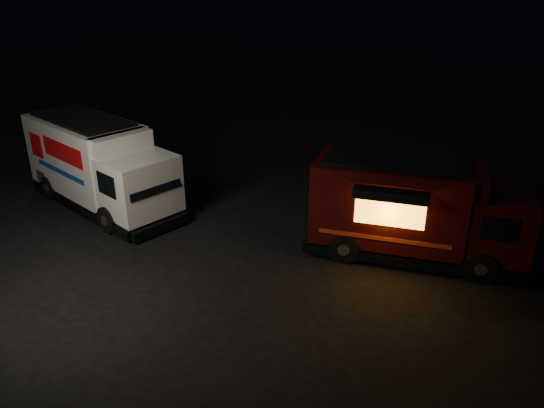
{
  "coord_description": "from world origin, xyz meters",
  "views": [
    {
      "loc": [
        9.3,
        -10.22,
        7.71
      ],
      "look_at": [
        1.93,
        2.0,
        1.35
      ],
      "focal_mm": 35.0,
      "sensor_mm": 36.0,
      "label": 1
    }
  ],
  "objects": [
    {
      "name": "ground",
      "position": [
        0.0,
        0.0,
        0.0
      ],
      "size": [
        80.0,
        80.0,
        0.0
      ],
      "primitive_type": "plane",
      "color": "black",
      "rests_on": "ground"
    },
    {
      "name": "white_truck",
      "position": [
        -4.6,
        1.44,
        1.52
      ],
      "size": [
        7.05,
        3.65,
        3.05
      ],
      "primitive_type": null,
      "rotation": [
        0.0,
        0.0,
        -0.21
      ],
      "color": "silver",
      "rests_on": "ground"
    },
    {
      "name": "red_truck",
      "position": [
        5.8,
        3.64,
        1.45
      ],
      "size": [
        6.61,
        3.74,
        2.9
      ],
      "primitive_type": null,
      "rotation": [
        0.0,
        0.0,
        0.24
      ],
      "color": "#360B09",
      "rests_on": "ground"
    }
  ]
}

